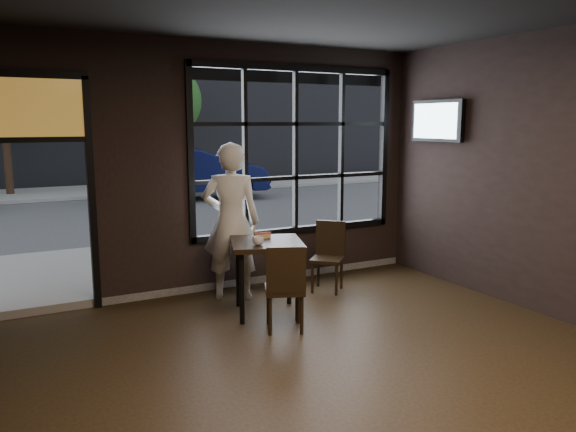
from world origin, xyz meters
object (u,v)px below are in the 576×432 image
cafe_table (267,277)px  navy_car (193,172)px  man (231,222)px  chair_near (285,287)px

cafe_table → navy_car: 10.07m
cafe_table → navy_car: size_ratio=0.20×
navy_car → cafe_table: bearing=176.8°
man → navy_car: 9.39m
cafe_table → man: (-0.13, 0.74, 0.55)m
cafe_table → man: 0.93m
cafe_table → chair_near: bearing=-76.4°
cafe_table → navy_car: navy_car is taller
man → chair_near: bearing=119.3°
chair_near → man: man is taller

